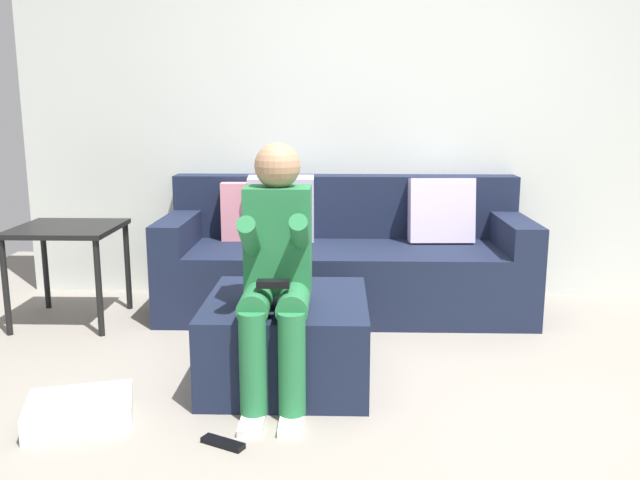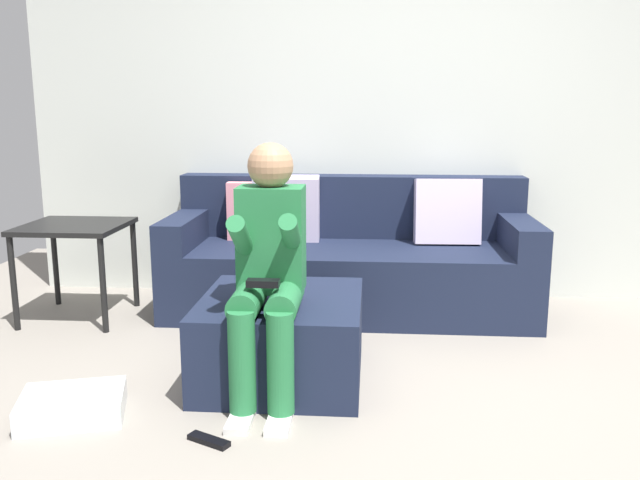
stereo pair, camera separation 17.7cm
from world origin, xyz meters
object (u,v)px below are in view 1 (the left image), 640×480
Objects in this scene: person_seated at (276,264)px; remote_near_ottoman at (223,443)px; couch_sectional at (344,260)px; ottoman at (287,338)px; storage_bin at (80,411)px; side_table at (67,239)px.

person_seated reaches higher than remote_near_ottoman.
couch_sectional is 2.01× the size of person_seated.
couch_sectional is 12.56× the size of remote_near_ottoman.
ottoman is 0.70× the size of person_seated.
side_table is at bearing 112.69° from storage_bin.
person_seated is (-0.31, -1.38, 0.30)m from couch_sectional.
side_table reaches higher than ottoman.
ottoman is at bearing -103.61° from couch_sectional.
remote_near_ottoman is at bearing -106.85° from ottoman.
person_seated is 0.79m from remote_near_ottoman.
remote_near_ottoman is (0.63, -0.18, -0.04)m from storage_bin.
person_seated is at bearing 19.65° from storage_bin.
couch_sectional is 2.03m from storage_bin.
couch_sectional reaches higher than side_table.
ottoman is 0.47m from person_seated.
person_seated is at bearing -102.74° from couch_sectional.
person_seated is at bearing -97.73° from ottoman.
storage_bin is at bearing -168.38° from remote_near_ottoman.
side_table reaches higher than remote_near_ottoman.
ottoman is 4.42× the size of remote_near_ottoman.
remote_near_ottoman is at bearing -15.48° from storage_bin.
remote_near_ottoman is at bearing -51.75° from side_table.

